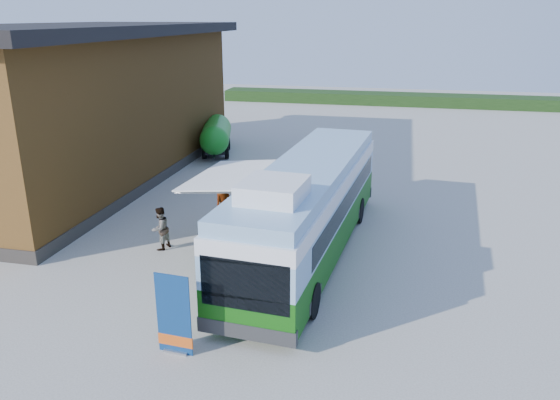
% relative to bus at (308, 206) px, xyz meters
% --- Properties ---
extents(ground, '(100.00, 100.00, 0.00)m').
position_rel_bus_xyz_m(ground, '(-2.14, -2.86, -1.79)').
color(ground, '#BCB7AD').
rests_on(ground, ground).
extents(barn, '(9.60, 21.20, 7.50)m').
position_rel_bus_xyz_m(barn, '(-12.64, 7.14, 1.80)').
color(barn, brown).
rests_on(barn, ground).
extents(hedge, '(40.00, 3.00, 1.00)m').
position_rel_bus_xyz_m(hedge, '(5.86, 35.14, -1.29)').
color(hedge, '#264419').
rests_on(hedge, ground).
extents(bus, '(3.57, 12.39, 3.76)m').
position_rel_bus_xyz_m(bus, '(0.00, 0.00, 0.00)').
color(bus, '#1A6C12').
rests_on(bus, ground).
extents(awning, '(2.88, 4.28, 0.51)m').
position_rel_bus_xyz_m(awning, '(-2.59, 0.18, 0.95)').
color(awning, white).
rests_on(awning, ground).
extents(banner, '(0.93, 0.23, 2.13)m').
position_rel_bus_xyz_m(banner, '(-2.13, -6.48, -0.92)').
color(banner, navy).
rests_on(banner, ground).
extents(picnic_table, '(1.34, 1.23, 0.68)m').
position_rel_bus_xyz_m(picnic_table, '(-1.00, 0.50, -1.29)').
color(picnic_table, tan).
rests_on(picnic_table, ground).
extents(person_a, '(0.80, 0.88, 2.01)m').
position_rel_bus_xyz_m(person_a, '(-3.44, 1.25, -0.79)').
color(person_a, '#999999').
rests_on(person_a, ground).
extents(person_b, '(0.79, 0.90, 1.56)m').
position_rel_bus_xyz_m(person_b, '(-5.15, -0.69, -1.02)').
color(person_b, '#999999').
rests_on(person_b, ground).
extents(slurry_tanker, '(2.66, 5.45, 2.07)m').
position_rel_bus_xyz_m(slurry_tanker, '(-7.84, 13.10, -0.60)').
color(slurry_tanker, '#198B20').
rests_on(slurry_tanker, ground).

